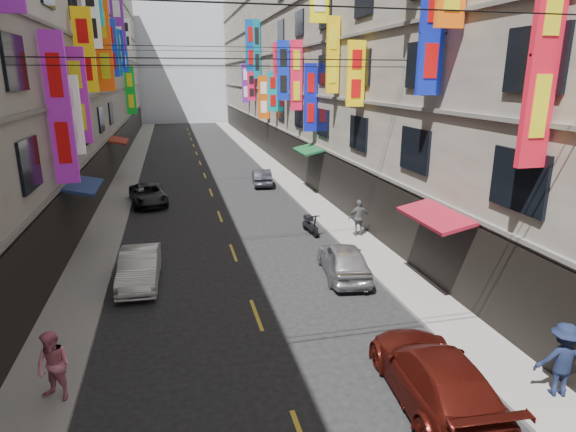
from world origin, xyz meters
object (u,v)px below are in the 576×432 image
car_left_far (148,195)px  car_right_near (435,376)px  car_left_mid (140,267)px  car_right_mid (344,260)px  scooter_far_right (310,225)px  car_right_far (262,177)px  pedestrian_rfar (359,218)px  pedestrian_rnear (562,360)px  pedestrian_lfar (54,367)px

car_left_far → car_right_near: bearing=-79.0°
car_left_mid → car_right_mid: (7.75, -1.12, 0.03)m
car_left_mid → car_right_near: size_ratio=0.81×
scooter_far_right → car_right_mid: bearing=81.2°
car_left_mid → car_right_far: 17.68m
car_right_mid → pedestrian_rfar: (2.31, 4.29, 0.33)m
car_right_far → pedestrian_rnear: (2.63, -25.38, 0.47)m
car_right_far → pedestrian_rfar: size_ratio=2.01×
scooter_far_right → car_left_far: bearing=-50.8°
pedestrian_rfar → pedestrian_lfar: bearing=44.7°
car_left_far → pedestrian_rnear: pedestrian_rnear is taller
car_right_near → pedestrian_rnear: pedestrian_rnear is taller
car_right_far → scooter_far_right: bearing=97.3°
pedestrian_rnear → pedestrian_lfar: bearing=4.4°
car_right_far → pedestrian_rfar: 13.01m
scooter_far_right → car_right_near: size_ratio=0.37×
scooter_far_right → car_right_mid: car_right_mid is taller
car_right_mid → scooter_far_right: bearing=-84.6°
car_right_near → car_right_far: car_right_near is taller
car_left_mid → pedestrian_rfar: 10.55m
pedestrian_lfar → pedestrian_rnear: 12.10m
car_left_far → car_right_mid: 15.51m
car_right_far → pedestrian_lfar: size_ratio=2.03×
pedestrian_rnear → car_right_mid: bearing=-56.3°
car_right_far → car_left_far: bearing=31.3°
car_left_mid → car_right_mid: bearing=-6.4°
car_left_mid → pedestrian_lfar: size_ratio=2.26×
car_left_far → pedestrian_rfar: pedestrian_rfar is taller
car_right_near → pedestrian_rfar: (2.81, 12.03, 0.30)m
pedestrian_lfar → pedestrian_rnear: pedestrian_rnear is taller
car_right_near → car_left_far: bearing=-66.4°
car_left_far → car_right_near: car_right_near is taller
scooter_far_right → car_right_near: car_right_near is taller
scooter_far_right → pedestrian_rfar: bearing=143.8°
pedestrian_lfar → pedestrian_rfar: size_ratio=0.99×
car_left_mid → pedestrian_rnear: (10.26, -9.43, 0.41)m
pedestrian_lfar → car_right_near: bearing=16.4°
car_right_mid → pedestrian_rnear: (2.51, -8.31, 0.38)m
pedestrian_rfar → scooter_far_right: bearing=-25.4°
car_right_far → pedestrian_rnear: size_ratio=1.90×
pedestrian_lfar → pedestrian_rfar: 15.31m
pedestrian_rfar → car_right_mid: bearing=65.7°
car_left_mid → car_right_near: 11.45m
pedestrian_rnear → pedestrian_rfar: pedestrian_rnear is taller
car_left_mid → car_left_far: (-0.15, 12.22, -0.05)m
scooter_far_right → car_right_mid: (-0.20, -5.48, 0.24)m
pedestrian_rfar → car_right_near: bearing=80.9°
car_left_mid → car_right_near: (7.25, -8.86, 0.05)m
car_right_mid → pedestrian_rfar: 4.88m
scooter_far_right → car_right_near: bearing=80.3°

